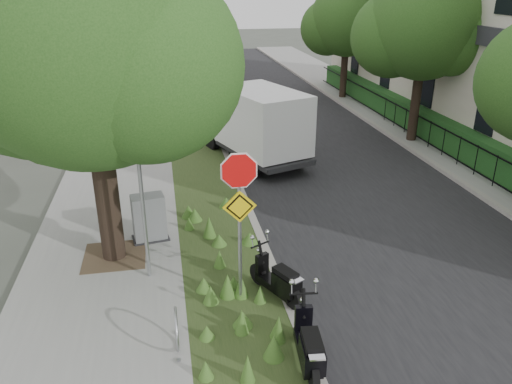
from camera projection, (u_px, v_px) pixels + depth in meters
ground at (316, 314)px, 9.74m from camera, size 120.00×120.00×0.00m
sidewalk_near at (122, 158)px, 18.02m from camera, size 3.50×60.00×0.12m
verge at (198, 154)px, 18.49m from camera, size 2.00×60.00×0.12m
kerb_near at (225, 152)px, 18.66m from camera, size 0.20×60.00×0.13m
road at (314, 148)px, 19.28m from camera, size 7.00×60.00×0.01m
kerb_far at (399, 141)px, 19.86m from camera, size 0.20×60.00×0.13m
footpath_far at (438, 139)px, 20.15m from camera, size 3.20×60.00×0.12m
street_tree_main at (84, 47)px, 9.74m from camera, size 6.21×5.54×7.66m
bare_post at (141, 190)px, 9.98m from camera, size 0.08×0.08×4.00m
bike_hoop at (177, 329)px, 8.54m from camera, size 0.06×0.78×0.77m
sign_assembly at (239, 198)px, 9.11m from camera, size 0.94×0.08×3.22m
fence_far at (417, 126)px, 19.74m from camera, size 0.04×24.00×1.00m
hedge_far at (433, 125)px, 19.86m from camera, size 1.00×24.00×1.10m
brick_building at (24, 16)px, 26.33m from camera, size 9.40×10.40×8.30m
far_tree_b at (423, 28)px, 18.29m from camera, size 4.83×4.31×6.56m
far_tree_c at (346, 23)px, 25.67m from camera, size 4.37×3.89×5.93m
scooter_near at (280, 284)px, 9.85m from camera, size 0.82×1.42×0.74m
scooter_far at (310, 352)px, 8.02m from camera, size 0.45×1.64×0.78m
box_truck at (255, 121)px, 17.45m from camera, size 3.41×5.26×2.22m
utility_cabinet at (149, 218)px, 12.09m from camera, size 0.95×0.71×1.15m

